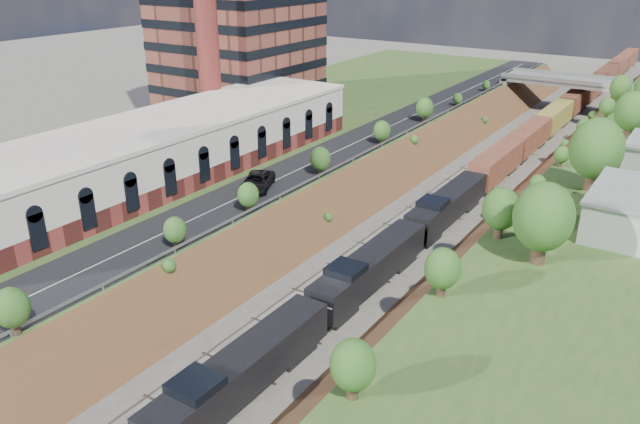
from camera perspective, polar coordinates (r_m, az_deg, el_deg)
platform_left at (r=98.58m, az=-6.73°, el=5.94°), size 44.00×180.00×5.00m
embankment_left at (r=87.56m, az=4.54°, el=2.12°), size 10.00×180.00×10.00m
embankment_right at (r=80.23m, az=18.41°, el=-1.01°), size 10.00×180.00×10.00m
rail_left_track at (r=84.13m, az=9.55°, el=1.05°), size 1.58×180.00×0.18m
rail_right_track at (r=82.38m, az=12.84°, el=0.31°), size 1.58×180.00×0.18m
road at (r=88.05m, az=2.06°, el=5.77°), size 8.00×180.00×0.10m
guardrail at (r=85.79m, az=4.35°, el=5.60°), size 0.10×171.00×0.70m
commercial_building at (r=78.35m, az=-14.37°, el=5.54°), size 14.30×62.30×7.00m
overpass at (r=139.45m, az=21.42°, el=10.53°), size 24.50×8.30×7.40m
tree_right_large at (r=57.40m, az=19.75°, el=-0.49°), size 5.25×5.25×7.61m
tree_left_crest at (r=56.34m, az=-16.15°, el=-3.08°), size 2.45×2.45×3.55m
freight_train at (r=122.58m, az=20.57°, el=8.05°), size 3.06×188.47×4.57m
suv at (r=72.83m, az=-5.76°, el=2.80°), size 5.56×7.34×1.85m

